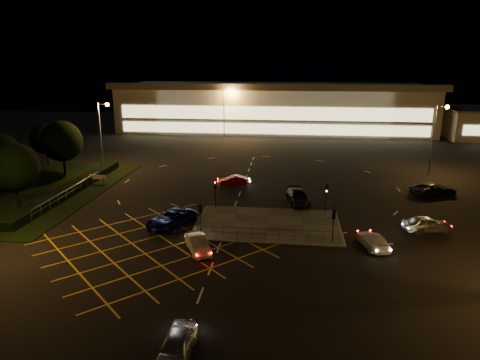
# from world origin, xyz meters

# --- Properties ---
(ground) EXTENTS (180.00, 180.00, 0.00)m
(ground) POSITION_xyz_m (0.00, 0.00, 0.00)
(ground) COLOR black
(ground) RESTS_ON ground
(pedestrian_island) EXTENTS (14.00, 9.00, 0.12)m
(pedestrian_island) POSITION_xyz_m (2.00, -2.00, 0.06)
(pedestrian_island) COLOR #4C4944
(pedestrian_island) RESTS_ON ground
(grass_verge) EXTENTS (18.00, 30.00, 0.08)m
(grass_verge) POSITION_xyz_m (-28.00, 6.00, 0.04)
(grass_verge) COLOR black
(grass_verge) RESTS_ON ground
(hedge) EXTENTS (2.00, 26.00, 1.00)m
(hedge) POSITION_xyz_m (-23.00, 6.00, 0.50)
(hedge) COLOR black
(hedge) RESTS_ON ground
(supermarket) EXTENTS (72.00, 26.50, 10.50)m
(supermarket) POSITION_xyz_m (0.00, 61.95, 5.31)
(supermarket) COLOR beige
(supermarket) RESTS_ON ground
(streetlight_nw) EXTENTS (1.78, 0.56, 10.03)m
(streetlight_nw) POSITION_xyz_m (-23.56, 18.00, 6.56)
(streetlight_nw) COLOR slate
(streetlight_nw) RESTS_ON ground
(streetlight_ne) EXTENTS (1.78, 0.56, 10.03)m
(streetlight_ne) POSITION_xyz_m (24.44, 20.00, 6.56)
(streetlight_ne) COLOR slate
(streetlight_ne) RESTS_ON ground
(streetlight_far_left) EXTENTS (1.78, 0.56, 10.03)m
(streetlight_far_left) POSITION_xyz_m (-9.56, 48.00, 6.56)
(streetlight_far_left) COLOR slate
(streetlight_far_left) RESTS_ON ground
(streetlight_far_right) EXTENTS (1.78, 0.56, 10.03)m
(streetlight_far_right) POSITION_xyz_m (30.44, 50.00, 6.56)
(streetlight_far_right) COLOR slate
(streetlight_far_right) RESTS_ON ground
(signal_sw) EXTENTS (0.28, 0.30, 3.15)m
(signal_sw) POSITION_xyz_m (-4.00, -5.99, 2.37)
(signal_sw) COLOR black
(signal_sw) RESTS_ON pedestrian_island
(signal_se) EXTENTS (0.28, 0.30, 3.15)m
(signal_se) POSITION_xyz_m (8.00, -5.99, 2.37)
(signal_se) COLOR black
(signal_se) RESTS_ON pedestrian_island
(signal_nw) EXTENTS (0.28, 0.30, 3.15)m
(signal_nw) POSITION_xyz_m (-4.00, 1.99, 2.37)
(signal_nw) COLOR black
(signal_nw) RESTS_ON pedestrian_island
(signal_ne) EXTENTS (0.28, 0.30, 3.15)m
(signal_ne) POSITION_xyz_m (8.00, 1.99, 2.37)
(signal_ne) COLOR black
(signal_ne) RESTS_ON pedestrian_island
(tree_c) EXTENTS (5.76, 5.76, 7.84)m
(tree_c) POSITION_xyz_m (-28.00, 14.00, 4.95)
(tree_c) COLOR black
(tree_c) RESTS_ON ground
(tree_d) EXTENTS (4.68, 4.68, 6.37)m
(tree_d) POSITION_xyz_m (-34.00, 20.00, 4.02)
(tree_d) COLOR black
(tree_d) RESTS_ON ground
(tree_e) EXTENTS (5.40, 5.40, 7.35)m
(tree_e) POSITION_xyz_m (-26.00, 0.00, 4.64)
(tree_e) COLOR black
(tree_e) RESTS_ON ground
(car_near_silver) EXTENTS (1.73, 4.24, 1.44)m
(car_near_silver) POSITION_xyz_m (-1.96, -22.57, 0.72)
(car_near_silver) COLOR silver
(car_near_silver) RESTS_ON ground
(car_queue_white) EXTENTS (3.10, 4.37, 1.37)m
(car_queue_white) POSITION_xyz_m (-3.64, -9.00, 0.68)
(car_queue_white) COLOR silver
(car_queue_white) RESTS_ON ground
(car_left_blue) EXTENTS (4.92, 6.21, 1.57)m
(car_left_blue) POSITION_xyz_m (-7.50, -3.48, 0.78)
(car_left_blue) COLOR #0B0F47
(car_left_blue) RESTS_ON ground
(car_far_dkgrey) EXTENTS (3.06, 5.58, 1.53)m
(car_far_dkgrey) POSITION_xyz_m (5.11, 4.97, 0.77)
(car_far_dkgrey) COLOR black
(car_far_dkgrey) RESTS_ON ground
(car_right_silver) EXTENTS (4.82, 2.69, 1.55)m
(car_right_silver) POSITION_xyz_m (17.28, -2.08, 0.77)
(car_right_silver) COLOR #B9BDC1
(car_right_silver) RESTS_ON ground
(car_circ_red) EXTENTS (3.93, 1.91, 1.24)m
(car_circ_red) POSITION_xyz_m (-3.23, 11.76, 0.62)
(car_circ_red) COLOR maroon
(car_circ_red) RESTS_ON ground
(car_east_grey) EXTENTS (6.12, 4.32, 1.55)m
(car_east_grey) POSITION_xyz_m (21.60, 10.01, 0.77)
(car_east_grey) COLOR black
(car_east_grey) RESTS_ON ground
(car_approach_white) EXTENTS (2.75, 4.71, 1.28)m
(car_approach_white) POSITION_xyz_m (11.50, -6.34, 0.64)
(car_approach_white) COLOR silver
(car_approach_white) RESTS_ON ground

